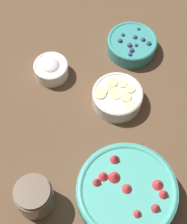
{
  "coord_description": "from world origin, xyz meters",
  "views": [
    {
      "loc": [
        0.45,
        -0.17,
        0.93
      ],
      "look_at": [
        -0.02,
        0.0,
        0.04
      ],
      "focal_mm": 60.0,
      "sensor_mm": 36.0,
      "label": 1
    }
  ],
  "objects_px": {
    "bowl_bananas": "(117,97)",
    "bowl_cream": "(51,69)",
    "bowl_blueberries": "(132,44)",
    "jar_chocolate": "(35,197)",
    "bowl_strawberries": "(127,193)"
  },
  "relations": [
    {
      "from": "jar_chocolate",
      "to": "bowl_bananas",
      "type": "bearing_deg",
      "value": 124.69
    },
    {
      "from": "bowl_strawberries",
      "to": "bowl_blueberries",
      "type": "distance_m",
      "value": 0.47
    },
    {
      "from": "bowl_bananas",
      "to": "bowl_cream",
      "type": "bearing_deg",
      "value": -136.83
    },
    {
      "from": "bowl_blueberries",
      "to": "bowl_cream",
      "type": "height_order",
      "value": "same"
    },
    {
      "from": "bowl_strawberries",
      "to": "bowl_bananas",
      "type": "height_order",
      "value": "bowl_strawberries"
    },
    {
      "from": "bowl_blueberries",
      "to": "jar_chocolate",
      "type": "bearing_deg",
      "value": -48.12
    },
    {
      "from": "bowl_bananas",
      "to": "bowl_cream",
      "type": "relative_size",
      "value": 1.41
    },
    {
      "from": "bowl_blueberries",
      "to": "jar_chocolate",
      "type": "relative_size",
      "value": 1.57
    },
    {
      "from": "bowl_blueberries",
      "to": "bowl_bananas",
      "type": "relative_size",
      "value": 1.06
    },
    {
      "from": "bowl_strawberries",
      "to": "bowl_blueberries",
      "type": "bearing_deg",
      "value": 155.68
    },
    {
      "from": "bowl_bananas",
      "to": "jar_chocolate",
      "type": "height_order",
      "value": "jar_chocolate"
    },
    {
      "from": "bowl_blueberries",
      "to": "jar_chocolate",
      "type": "distance_m",
      "value": 0.55
    },
    {
      "from": "bowl_bananas",
      "to": "jar_chocolate",
      "type": "distance_m",
      "value": 0.36
    },
    {
      "from": "bowl_bananas",
      "to": "bowl_cream",
      "type": "xyz_separation_m",
      "value": [
        -0.16,
        -0.15,
        -0.0
      ]
    },
    {
      "from": "jar_chocolate",
      "to": "bowl_cream",
      "type": "bearing_deg",
      "value": 157.75
    }
  ]
}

